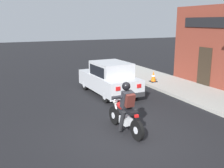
# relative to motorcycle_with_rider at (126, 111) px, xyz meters

# --- Properties ---
(ground_plane) EXTENTS (80.00, 80.00, 0.00)m
(ground_plane) POSITION_rel_motorcycle_with_rider_xyz_m (-0.12, -0.37, -0.68)
(ground_plane) COLOR black
(sidewalk_curb) EXTENTS (2.60, 22.00, 0.14)m
(sidewalk_curb) POSITION_rel_motorcycle_with_rider_xyz_m (5.11, 2.63, -0.61)
(sidewalk_curb) COLOR #9E9B93
(sidewalk_curb) RESTS_ON ground
(motorcycle_with_rider) EXTENTS (0.57, 2.02, 1.62)m
(motorcycle_with_rider) POSITION_rel_motorcycle_with_rider_xyz_m (0.00, 0.00, 0.00)
(motorcycle_with_rider) COLOR black
(motorcycle_with_rider) RESTS_ON ground
(car_hatchback) EXTENTS (1.80, 3.85, 1.57)m
(car_hatchback) POSITION_rel_motorcycle_with_rider_xyz_m (1.34, 4.22, 0.09)
(car_hatchback) COLOR black
(car_hatchback) RESTS_ON ground
(traffic_cone) EXTENTS (0.36, 0.36, 0.60)m
(traffic_cone) POSITION_rel_motorcycle_with_rider_xyz_m (4.38, 5.04, -0.25)
(traffic_cone) COLOR black
(traffic_cone) RESTS_ON sidewalk_curb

